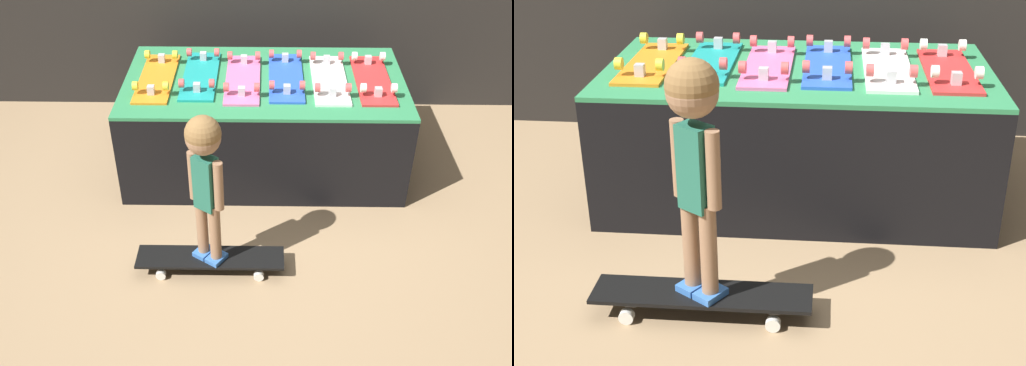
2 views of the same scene
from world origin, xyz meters
TOP-DOWN VIEW (x-y plane):
  - ground_plane at (0.00, 0.00)m, footprint 16.00×16.00m
  - display_rack at (0.00, 0.54)m, footprint 1.71×0.97m
  - skateboard_orange_on_rack at (-0.66, 0.54)m, footprint 0.21×0.66m
  - skateboard_teal_on_rack at (-0.39, 0.57)m, footprint 0.21×0.66m
  - skateboard_pink_on_rack at (-0.13, 0.53)m, footprint 0.21×0.66m
  - skateboard_blue_on_rack at (0.13, 0.56)m, footprint 0.21×0.66m
  - skateboard_white_on_rack at (0.39, 0.53)m, footprint 0.21×0.66m
  - skateboard_red_on_rack at (0.66, 0.53)m, footprint 0.21×0.66m
  - skateboard_on_floor at (-0.27, -0.48)m, footprint 0.77×0.17m
  - child at (-0.27, -0.48)m, footprint 0.19×0.18m

SIDE VIEW (x-z plane):
  - ground_plane at x=0.00m, z-range 0.00..0.00m
  - skateboard_on_floor at x=-0.27m, z-range 0.03..0.12m
  - display_rack at x=0.00m, z-range 0.00..0.60m
  - skateboard_orange_on_rack at x=-0.66m, z-range 0.58..0.67m
  - skateboard_teal_on_rack at x=-0.39m, z-range 0.58..0.67m
  - skateboard_pink_on_rack at x=-0.13m, z-range 0.58..0.67m
  - skateboard_blue_on_rack at x=0.13m, z-range 0.58..0.67m
  - skateboard_white_on_rack at x=0.39m, z-range 0.58..0.67m
  - skateboard_red_on_rack at x=0.66m, z-range 0.58..0.67m
  - child at x=-0.27m, z-range 0.26..1.09m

